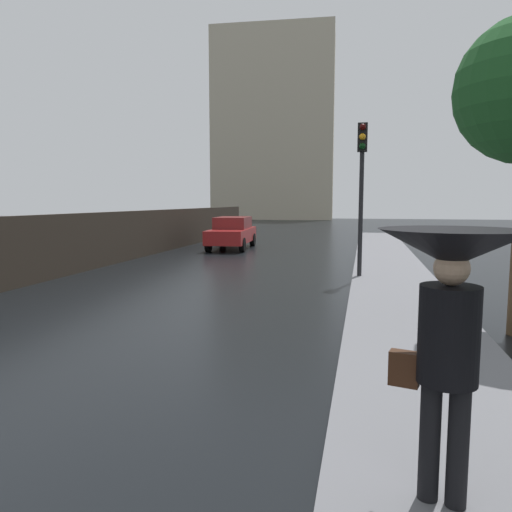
{
  "coord_description": "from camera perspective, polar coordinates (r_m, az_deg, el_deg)",
  "views": [
    {
      "loc": [
        4.28,
        -2.49,
        2.19
      ],
      "look_at": [
        2.28,
        6.46,
        1.15
      ],
      "focal_mm": 33.93,
      "sensor_mm": 36.0,
      "label": 1
    }
  ],
  "objects": [
    {
      "name": "traffic_light",
      "position": [
        13.52,
        12.36,
        9.81
      ],
      "size": [
        0.26,
        0.39,
        4.12
      ],
      "color": "black",
      "rests_on": "sidewalk_strip"
    },
    {
      "name": "distant_tower",
      "position": [
        61.69,
        2.2,
        14.9
      ],
      "size": [
        14.84,
        8.78,
        22.47
      ],
      "color": "#B2A88E",
      "rests_on": "ground"
    },
    {
      "name": "car_red_mid_road",
      "position": [
        22.47,
        -2.84,
        2.81
      ],
      "size": [
        1.97,
        4.44,
        1.46
      ],
      "rotation": [
        0.0,
        0.0,
        3.21
      ],
      "color": "maroon",
      "rests_on": "ground"
    },
    {
      "name": "pedestrian_with_umbrella_far",
      "position": [
        3.4,
        21.91,
        -3.94
      ],
      "size": [
        0.95,
        0.95,
        1.87
      ],
      "rotation": [
        0.0,
        0.0,
        -0.27
      ],
      "color": "black",
      "rests_on": "sidewalk_strip"
    }
  ]
}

